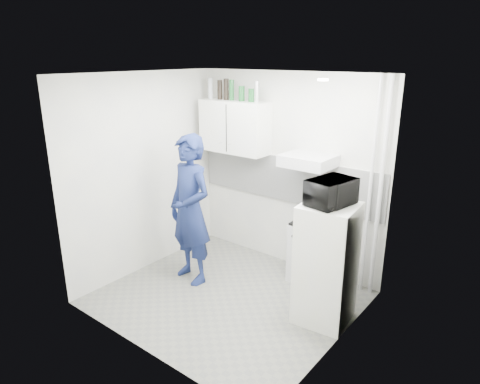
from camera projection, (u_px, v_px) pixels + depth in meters
The scene contains 24 objects.
floor at pixel (228, 297), 5.15m from camera, with size 2.80×2.80×0.00m, color slate.
ceiling at pixel (226, 74), 4.35m from camera, with size 2.80×2.80×0.00m, color white.
wall_back at pixel (287, 172), 5.69m from camera, with size 2.80×2.80×0.00m, color silver.
wall_left at pixel (144, 174), 5.57m from camera, with size 2.60×2.60×0.00m, color silver.
wall_right at pixel (344, 225), 3.93m from camera, with size 2.60×2.60×0.00m, color silver.
person at pixel (190, 210), 5.31m from camera, with size 0.69×0.45×1.90m, color #141F4C.
stove at pixel (313, 252), 5.44m from camera, with size 0.49×0.49×0.78m, color silver.
fridge at pixel (326, 264), 4.54m from camera, with size 0.55×0.55×1.34m, color white.
stove_top at pixel (314, 223), 5.32m from camera, with size 0.47×0.47×0.03m, color black.
saucepan at pixel (313, 215), 5.39m from camera, with size 0.20×0.20×0.11m, color silver.
microwave at pixel (331, 192), 4.29m from camera, with size 0.33×0.49×0.27m, color black.
bottle_a at pixel (210, 88), 5.93m from camera, with size 0.07×0.07×0.28m, color #B2B7BC.
bottle_b at pixel (220, 90), 5.83m from camera, with size 0.07×0.07×0.26m, color black.
bottle_c at pixel (226, 89), 5.76m from camera, with size 0.07×0.07×0.28m, color black.
bottle_d at pixel (232, 90), 5.71m from camera, with size 0.06×0.06×0.27m, color #144C1E.
canister_a at pixel (242, 94), 5.62m from camera, with size 0.08×0.08×0.20m, color #144C1E.
canister_b at pixel (252, 95), 5.52m from camera, with size 0.09×0.09×0.17m, color #144C1E.
bottle_e at pixel (256, 92), 5.47m from camera, with size 0.07×0.07×0.27m, color silver.
upper_cabinet at pixel (235, 127), 5.83m from camera, with size 1.00×0.35×0.70m, color white.
range_hood at pixel (308, 161), 5.15m from camera, with size 0.60×0.50×0.14m, color silver.
backsplash at pixel (286, 179), 5.71m from camera, with size 2.74×0.03×0.60m, color white.
pipe_a at pixel (380, 192), 4.86m from camera, with size 0.05×0.05×2.60m, color silver.
pipe_b at pixel (370, 190), 4.93m from camera, with size 0.04×0.04×2.60m, color silver.
ceiling_spot_fixture at pixel (323, 80), 3.92m from camera, with size 0.10×0.10×0.02m, color white.
Camera 1 is at (2.90, -3.46, 2.80)m, focal length 32.00 mm.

